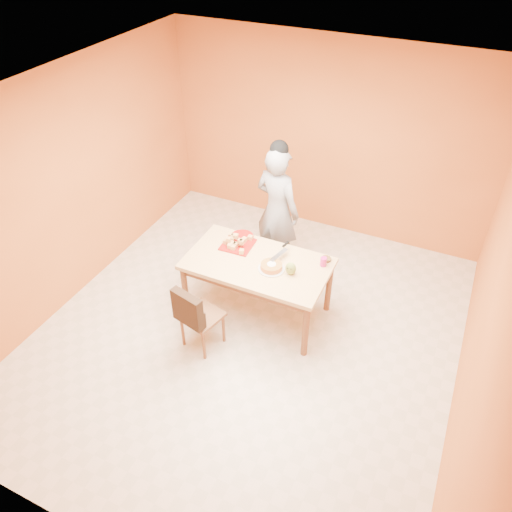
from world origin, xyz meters
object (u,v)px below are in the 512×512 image
at_px(sponge_cake, 271,266).
at_px(checker_tin, 326,259).
at_px(dining_chair, 201,315).
at_px(dining_table, 258,269).
at_px(red_dinner_plate, 242,237).
at_px(pastry_platter, 238,245).
at_px(egg_ornament, 291,269).
at_px(magenta_glass, 323,262).
at_px(person, 277,211).

xyz_separation_m(sponge_cake, checker_tin, (0.49, 0.40, -0.02)).
xyz_separation_m(dining_chair, sponge_cake, (0.52, 0.68, 0.35)).
relative_size(dining_table, red_dinner_plate, 5.77).
relative_size(pastry_platter, red_dinner_plate, 1.25).
height_order(dining_chair, checker_tin, dining_chair).
bearing_deg(checker_tin, dining_chair, -133.21).
xyz_separation_m(egg_ornament, magenta_glass, (0.27, 0.29, -0.02)).
xyz_separation_m(dining_table, sponge_cake, (0.19, -0.05, 0.13)).
height_order(sponge_cake, checker_tin, sponge_cake).
bearing_deg(person, checker_tin, 160.56).
bearing_deg(checker_tin, magenta_glass, -90.00).
xyz_separation_m(person, magenta_glass, (0.84, -0.67, -0.05)).
bearing_deg(dining_chair, dining_table, 78.97).
xyz_separation_m(dining_table, dining_chair, (-0.33, -0.73, -0.22)).
relative_size(sponge_cake, magenta_glass, 2.34).
bearing_deg(person, egg_ornament, 135.43).
height_order(dining_chair, egg_ornament, egg_ornament).
height_order(person, checker_tin, person).
xyz_separation_m(dining_table, checker_tin, (0.68, 0.35, 0.11)).
xyz_separation_m(pastry_platter, egg_ornament, (0.75, -0.22, 0.06)).
distance_m(pastry_platter, red_dinner_plate, 0.17).
distance_m(pastry_platter, magenta_glass, 1.02).
relative_size(person, checker_tin, 15.70).
xyz_separation_m(pastry_platter, magenta_glass, (1.02, 0.07, 0.04)).
height_order(sponge_cake, magenta_glass, magenta_glass).
bearing_deg(red_dinner_plate, pastry_platter, -80.63).
bearing_deg(dining_table, egg_ornament, -5.17).
height_order(dining_chair, red_dinner_plate, dining_chair).
distance_m(dining_chair, person, 1.71).
distance_m(sponge_cake, checker_tin, 0.63).
height_order(dining_table, checker_tin, checker_tin).
height_order(red_dinner_plate, magenta_glass, magenta_glass).
relative_size(red_dinner_plate, egg_ornament, 1.85).
relative_size(dining_chair, red_dinner_plate, 3.09).
bearing_deg(red_dinner_plate, dining_table, -43.75).
xyz_separation_m(dining_table, pastry_platter, (-0.34, 0.19, 0.10)).
height_order(red_dinner_plate, egg_ornament, egg_ornament).
distance_m(person, sponge_cake, 1.03).
xyz_separation_m(dining_chair, red_dinner_plate, (-0.03, 1.08, 0.32)).
xyz_separation_m(sponge_cake, magenta_glass, (0.49, 0.30, 0.01)).
xyz_separation_m(pastry_platter, checker_tin, (1.02, 0.16, 0.01)).
distance_m(egg_ornament, magenta_glass, 0.40).
distance_m(dining_chair, red_dinner_plate, 1.13).
bearing_deg(red_dinner_plate, checker_tin, 0.00).
height_order(dining_table, person, person).
bearing_deg(dining_table, sponge_cake, -14.40).
relative_size(pastry_platter, sponge_cake, 1.44).
relative_size(person, red_dinner_plate, 6.18).
bearing_deg(dining_table, magenta_glass, 20.30).
bearing_deg(magenta_glass, person, 141.22).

